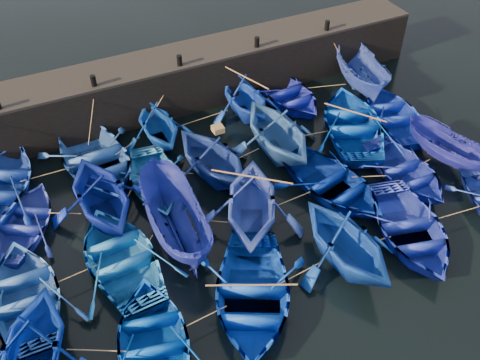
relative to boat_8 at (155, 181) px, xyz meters
name	(u,v)px	position (x,y,z in m)	size (l,w,h in m)	color
ground	(277,245)	(3.08, -4.92, -0.46)	(120.00, 120.00, 0.00)	black
quay_wall	(175,81)	(3.08, 5.58, 0.79)	(26.00, 2.50, 2.50)	black
quay_top	(173,57)	(3.08, 5.58, 2.10)	(26.00, 2.50, 0.12)	black
bollard_1	(93,81)	(-0.92, 4.68, 2.41)	(0.24, 0.24, 0.50)	black
bollard_2	(179,60)	(3.08, 4.68, 2.41)	(0.24, 0.24, 0.50)	black
bollard_3	(257,42)	(7.08, 4.68, 2.41)	(0.24, 0.24, 0.50)	black
bollard_4	(327,25)	(11.08, 4.68, 2.41)	(0.24, 0.24, 0.50)	black
boat_1	(95,160)	(-1.90, 2.23, 0.14)	(4.15, 5.80, 1.20)	#2654AA
boat_2	(158,124)	(1.22, 2.95, 0.55)	(3.31, 3.83, 2.02)	#0C42A2
boat_3	(245,97)	(5.68, 3.14, 0.61)	(3.49, 4.05, 2.13)	blue
boat_4	(287,94)	(8.11, 3.21, 0.03)	(3.35, 4.68, 0.97)	#1620A0
boat_5	(362,73)	(12.08, 2.61, 0.52)	(1.90, 5.03, 1.95)	#28429D
boat_6	(25,222)	(-5.23, -0.04, -0.02)	(3.00, 4.20, 0.87)	#2637AA
boat_7	(101,194)	(-2.29, -0.63, 0.78)	(4.07, 4.72, 2.48)	navy
boat_8	(155,181)	(0.00, 0.00, 0.00)	(3.16, 4.42, 0.92)	#1C65AB
boat_9	(212,156)	(2.46, -0.36, 0.72)	(3.85, 4.46, 2.35)	navy
boat_10	(278,130)	(5.69, -0.10, 0.83)	(4.22, 4.89, 2.57)	#265691
boat_11	(353,123)	(9.55, -0.40, 0.13)	(4.08, 5.70, 1.18)	#0339A2
boat_12	(394,114)	(11.80, -0.55, 0.05)	(3.50, 4.89, 1.02)	#112EBE
boat_13	(26,295)	(-5.75, -3.53, 0.05)	(3.53, 4.93, 1.02)	#21509A
boat_14	(121,257)	(-2.41, -3.37, 0.08)	(3.70, 5.17, 1.07)	blue
boat_15	(174,219)	(-0.17, -2.88, 0.55)	(1.96, 5.19, 2.01)	navy
boat_16	(251,202)	(2.67, -3.55, 0.79)	(4.11, 4.76, 2.51)	blue
boat_17	(333,184)	(6.50, -3.42, 0.06)	(3.57, 4.99, 1.04)	navy
boat_18	(405,171)	(9.72, -4.01, 0.01)	(3.23, 4.52, 0.94)	navy
boat_19	(447,149)	(11.96, -3.94, 0.33)	(1.53, 4.07, 1.57)	navy
boat_20	(31,350)	(-5.85, -6.17, 0.73)	(3.88, 4.51, 2.37)	#052895
boat_21	(154,341)	(-2.44, -7.02, 0.04)	(3.44, 4.81, 1.00)	#00379B
boat_22	(251,296)	(1.02, -6.88, 0.10)	(3.88, 5.42, 1.12)	#0739BE
boat_23	(346,241)	(4.83, -6.67, 0.73)	(3.89, 4.52, 2.38)	#0C3A98
boat_24	(410,229)	(7.72, -6.78, 0.07)	(3.65, 5.10, 1.06)	#1A2CA9
wooden_crate	(218,129)	(2.76, -0.36, 2.01)	(0.44, 0.43, 0.25)	olive
mooring_ropes	(222,152)	(3.09, 0.04, 0.42)	(18.04, 11.64, 2.10)	tan
loose_oars	(279,151)	(4.73, -1.92, 1.31)	(10.79, 12.10, 1.44)	#99724C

